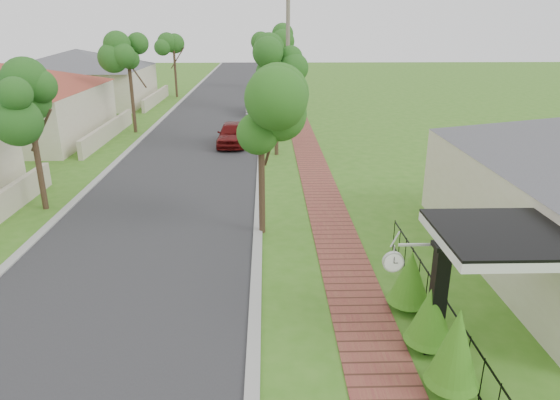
# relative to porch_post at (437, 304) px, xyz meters

# --- Properties ---
(ground) EXTENTS (160.00, 160.00, 0.00)m
(ground) POSITION_rel_porch_post_xyz_m (-4.55, 1.00, -1.12)
(ground) COLOR #39721B
(ground) RESTS_ON ground
(road) EXTENTS (7.00, 120.00, 0.02)m
(road) POSITION_rel_porch_post_xyz_m (-7.55, 21.00, -1.12)
(road) COLOR #28282B
(road) RESTS_ON ground
(kerb_right) EXTENTS (0.30, 120.00, 0.10)m
(kerb_right) POSITION_rel_porch_post_xyz_m (-3.90, 21.00, -1.12)
(kerb_right) COLOR #9E9E99
(kerb_right) RESTS_ON ground
(kerb_left) EXTENTS (0.30, 120.00, 0.10)m
(kerb_left) POSITION_rel_porch_post_xyz_m (-11.20, 21.00, -1.12)
(kerb_left) COLOR #9E9E99
(kerb_left) RESTS_ON ground
(sidewalk) EXTENTS (1.50, 120.00, 0.03)m
(sidewalk) POSITION_rel_porch_post_xyz_m (-1.30, 21.00, -1.12)
(sidewalk) COLOR brown
(sidewalk) RESTS_ON ground
(porch_post) EXTENTS (0.48, 0.48, 2.52)m
(porch_post) POSITION_rel_porch_post_xyz_m (0.00, 0.00, 0.00)
(porch_post) COLOR black
(porch_post) RESTS_ON ground
(picket_fence) EXTENTS (0.03, 8.02, 1.00)m
(picket_fence) POSITION_rel_porch_post_xyz_m (0.35, 1.00, -0.59)
(picket_fence) COLOR black
(picket_fence) RESTS_ON ground
(street_trees) EXTENTS (10.70, 37.65, 5.89)m
(street_trees) POSITION_rel_porch_post_xyz_m (-7.42, 27.84, 3.42)
(street_trees) COLOR #382619
(street_trees) RESTS_ON ground
(hedge_row) EXTENTS (0.94, 3.94, 1.95)m
(hedge_row) POSITION_rel_porch_post_xyz_m (-0.10, 0.06, -0.31)
(hedge_row) COLOR #1F5C12
(hedge_row) RESTS_ON ground
(far_house_grey) EXTENTS (15.56, 15.56, 4.60)m
(far_house_grey) POSITION_rel_porch_post_xyz_m (-19.52, 35.00, 1.22)
(far_house_grey) COLOR beige
(far_house_grey) RESTS_ON ground
(parked_car_red) EXTENTS (1.67, 3.95, 1.33)m
(parked_car_red) POSITION_rel_porch_post_xyz_m (-5.55, 19.14, -0.45)
(parked_car_red) COLOR #5C0E0D
(parked_car_red) RESTS_ON ground
(parked_car_white) EXTENTS (1.70, 4.75, 1.56)m
(parked_car_white) POSITION_rel_porch_post_xyz_m (-4.25, 29.94, -0.34)
(parked_car_white) COLOR silver
(parked_car_white) RESTS_ON ground
(near_tree) EXTENTS (1.90, 1.90, 4.89)m
(near_tree) POSITION_rel_porch_post_xyz_m (-3.75, 6.52, 2.76)
(near_tree) COLOR #382619
(near_tree) RESTS_ON ground
(utility_pole) EXTENTS (1.20, 0.24, 8.89)m
(utility_pole) POSITION_rel_porch_post_xyz_m (-2.30, 21.00, 3.38)
(utility_pole) COLOR slate
(utility_pole) RESTS_ON ground
(station_clock) EXTENTS (1.07, 0.13, 0.65)m
(station_clock) POSITION_rel_porch_post_xyz_m (-0.87, 0.40, 0.83)
(station_clock) COLOR silver
(station_clock) RESTS_ON ground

